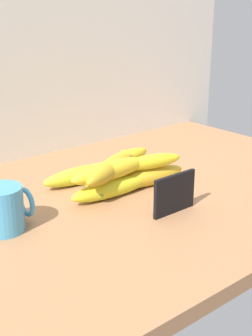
% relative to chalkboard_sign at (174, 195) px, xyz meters
% --- Properties ---
extents(counter_top, '(1.10, 0.76, 0.03)m').
position_rel_chalkboard_sign_xyz_m(counter_top, '(0.05, 0.13, -0.05)').
color(counter_top, '#A06E47').
rests_on(counter_top, ground).
extents(back_wall, '(1.30, 0.02, 0.70)m').
position_rel_chalkboard_sign_xyz_m(back_wall, '(0.05, 0.52, 0.28)').
color(back_wall, beige).
rests_on(back_wall, ground).
extents(chalkboard_sign, '(0.11, 0.02, 0.08)m').
position_rel_chalkboard_sign_xyz_m(chalkboard_sign, '(0.00, 0.00, 0.00)').
color(chalkboard_sign, black).
rests_on(chalkboard_sign, counter_top).
extents(coffee_mug, '(0.10, 0.08, 0.09)m').
position_rel_chalkboard_sign_xyz_m(coffee_mug, '(-0.31, 0.15, 0.01)').
color(coffee_mug, '#4191BD').
rests_on(coffee_mug, counter_top).
extents(banana_0, '(0.10, 0.19, 0.04)m').
position_rel_chalkboard_sign_xyz_m(banana_0, '(-0.06, 0.21, -0.02)').
color(banana_0, '#9FB536').
rests_on(banana_0, counter_top).
extents(banana_1, '(0.21, 0.06, 0.04)m').
position_rel_chalkboard_sign_xyz_m(banana_1, '(-0.05, 0.15, -0.02)').
color(banana_1, yellow).
rests_on(banana_1, counter_top).
extents(banana_2, '(0.21, 0.06, 0.04)m').
position_rel_chalkboard_sign_xyz_m(banana_2, '(-0.05, 0.26, -0.02)').
color(banana_2, gold).
rests_on(banana_2, counter_top).
extents(banana_3, '(0.07, 0.20, 0.03)m').
position_rel_chalkboard_sign_xyz_m(banana_3, '(0.13, 0.25, -0.02)').
color(banana_3, yellow).
rests_on(banana_3, counter_top).
extents(banana_4, '(0.17, 0.10, 0.04)m').
position_rel_chalkboard_sign_xyz_m(banana_4, '(0.02, 0.24, -0.02)').
color(banana_4, '#9DB436').
rests_on(banana_4, counter_top).
extents(banana_5, '(0.21, 0.06, 0.04)m').
position_rel_chalkboard_sign_xyz_m(banana_5, '(0.06, 0.15, -0.02)').
color(banana_5, gold).
rests_on(banana_5, counter_top).
extents(banana_6, '(0.18, 0.09, 0.04)m').
position_rel_chalkboard_sign_xyz_m(banana_6, '(0.03, 0.19, -0.02)').
color(banana_6, gold).
rests_on(banana_6, counter_top).
extents(banana_7, '(0.21, 0.04, 0.04)m').
position_rel_chalkboard_sign_xyz_m(banana_7, '(-0.05, 0.15, 0.02)').
color(banana_7, gold).
rests_on(banana_7, banana_1).
extents(banana_8, '(0.18, 0.07, 0.04)m').
position_rel_chalkboard_sign_xyz_m(banana_8, '(0.03, 0.20, 0.02)').
color(banana_8, yellow).
rests_on(banana_8, banana_6).
extents(banana_9, '(0.16, 0.07, 0.03)m').
position_rel_chalkboard_sign_xyz_m(banana_9, '(0.06, 0.14, 0.02)').
color(banana_9, yellow).
rests_on(banana_9, banana_5).
extents(banana_10, '(0.20, 0.12, 0.04)m').
position_rel_chalkboard_sign_xyz_m(banana_10, '(-0.04, 0.15, 0.02)').
color(banana_10, gold).
rests_on(banana_10, banana_1).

